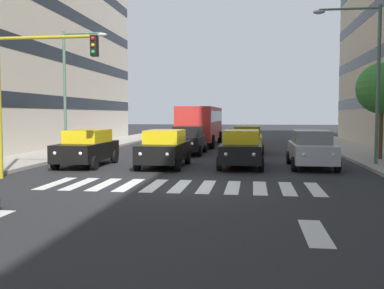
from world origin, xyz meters
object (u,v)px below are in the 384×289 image
object	(u,v)px
traffic_light_gantry	(26,82)
street_tree_1	(382,88)
car_0	(311,148)
car_3	(87,147)
street_lamp_right	(72,80)
street_lamp_left	(367,67)
car_row2_0	(247,139)
car_row2_1	(188,140)
bus_behind_traffic	(201,122)
car_2	(164,148)
car_1	(241,148)

from	to	relation	value
traffic_light_gantry	street_tree_1	size ratio (longest dim) A/B	1.11
car_0	car_3	xyz separation A→B (m)	(10.48, 0.80, 0.00)
street_lamp_right	street_tree_1	size ratio (longest dim) A/B	1.40
street_lamp_left	car_row2_0	bearing A→B (deg)	-49.95
car_row2_1	traffic_light_gantry	xyz separation A→B (m)	(4.47, 11.21, 2.79)
bus_behind_traffic	street_lamp_left	xyz separation A→B (m)	(-9.27, 13.41, 2.75)
car_2	car_1	bearing A→B (deg)	-173.73
car_0	car_row2_0	size ratio (longest dim) A/B	1.00
car_1	car_row2_0	distance (m)	7.44
car_row2_0	car_row2_1	size ratio (longest dim) A/B	1.00
car_row2_0	street_lamp_right	size ratio (longest dim) A/B	0.64
bus_behind_traffic	street_lamp_right	bearing A→B (deg)	61.00
street_lamp_left	street_tree_1	size ratio (longest dim) A/B	1.47
car_3	street_tree_1	size ratio (longest dim) A/B	0.90
car_2	bus_behind_traffic	world-z (taller)	bus_behind_traffic
car_3	car_row2_1	xyz separation A→B (m)	(-3.84, -6.85, 0.00)
car_row2_1	street_lamp_right	distance (m)	7.72
car_0	street_tree_1	bearing A→B (deg)	-141.55
car_0	bus_behind_traffic	xyz separation A→B (m)	(6.76, -13.99, 0.97)
street_lamp_left	street_tree_1	world-z (taller)	street_lamp_left
car_0	car_3	distance (m)	10.51
car_1	car_row2_1	bearing A→B (deg)	-61.45
street_lamp_left	car_0	bearing A→B (deg)	13.11
car_0	street_tree_1	world-z (taller)	street_tree_1
car_1	traffic_light_gantry	xyz separation A→B (m)	(7.91, 4.91, 2.79)
bus_behind_traffic	traffic_light_gantry	bearing A→B (deg)	77.23
car_1	street_lamp_right	size ratio (longest dim) A/B	0.64
car_2	street_tree_1	world-z (taller)	street_tree_1
car_0	street_tree_1	distance (m)	5.73
street_lamp_left	street_tree_1	xyz separation A→B (m)	(-1.36, -2.49, -0.83)
street_lamp_left	car_3	bearing A→B (deg)	6.10
car_2	car_row2_1	size ratio (longest dim) A/B	1.00
street_lamp_right	street_lamp_left	bearing A→B (deg)	170.85
traffic_light_gantry	street_lamp_right	distance (m)	8.43
street_lamp_left	car_row2_1	bearing A→B (deg)	-30.87
street_lamp_right	car_1	bearing A→B (deg)	161.00
bus_behind_traffic	traffic_light_gantry	size ratio (longest dim) A/B	1.91
car_1	traffic_light_gantry	bearing A→B (deg)	31.83
car_1	bus_behind_traffic	xyz separation A→B (m)	(3.56, -14.25, 0.97)
street_tree_1	car_2	bearing A→B (deg)	19.30
car_1	car_2	world-z (taller)	same
street_lamp_left	street_lamp_right	bearing A→B (deg)	-9.15
car_0	traffic_light_gantry	xyz separation A→B (m)	(11.11, 5.17, 2.79)
bus_behind_traffic	street_lamp_right	distance (m)	12.76
traffic_light_gantry	street_tree_1	distance (m)	17.09
street_lamp_right	bus_behind_traffic	bearing A→B (deg)	-119.00
car_1	car_row2_0	xyz separation A→B (m)	(-0.16, -7.44, 0.00)
street_lamp_left	street_lamp_right	size ratio (longest dim) A/B	1.05
car_3	street_lamp_left	size ratio (longest dim) A/B	0.61
car_0	car_2	bearing A→B (deg)	5.50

